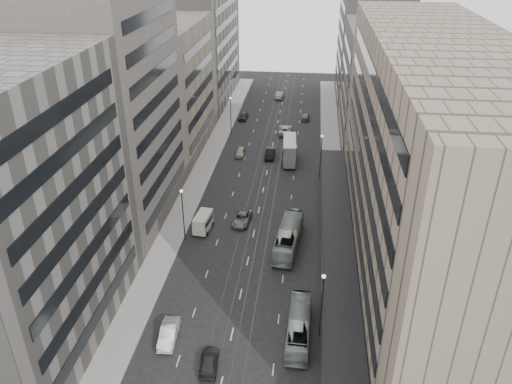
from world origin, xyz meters
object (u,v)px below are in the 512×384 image
at_px(panel_van, 203,222).
at_px(sedan_1, 169,333).
at_px(bus_far, 289,237).
at_px(sedan_2, 242,218).
at_px(bus_near, 299,326).
at_px(double_decker, 289,150).

relative_size(panel_van, sedan_1, 0.92).
distance_m(bus_far, sedan_2, 9.48).
bearing_deg(sedan_1, sedan_2, 76.00).
distance_m(bus_near, sedan_2, 25.20).
bearing_deg(sedan_2, sedan_1, -95.10).
xyz_separation_m(bus_far, sedan_1, (-12.07, -19.62, -0.84)).
distance_m(panel_van, sedan_2, 6.22).
relative_size(panel_van, sedan_2, 0.87).
xyz_separation_m(panel_van, sedan_1, (0.82, -22.48, -0.70)).
relative_size(double_decker, panel_van, 1.88).
bearing_deg(bus_near, bus_far, -81.81).
xyz_separation_m(bus_far, double_decker, (-1.47, 29.23, 0.83)).
bearing_deg(sedan_2, double_decker, 80.87).
bearing_deg(panel_van, bus_far, -6.03).
bearing_deg(sedan_2, bus_near, -62.51).
xyz_separation_m(double_decker, sedan_1, (-10.60, -48.85, -1.67)).
bearing_deg(bus_near, panel_van, -52.33).
relative_size(bus_far, sedan_2, 2.27).
xyz_separation_m(bus_far, panel_van, (-12.88, 2.85, -0.15)).
height_order(bus_near, double_decker, double_decker).
bearing_deg(bus_far, sedan_2, -32.10).
height_order(panel_van, sedan_2, panel_van).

